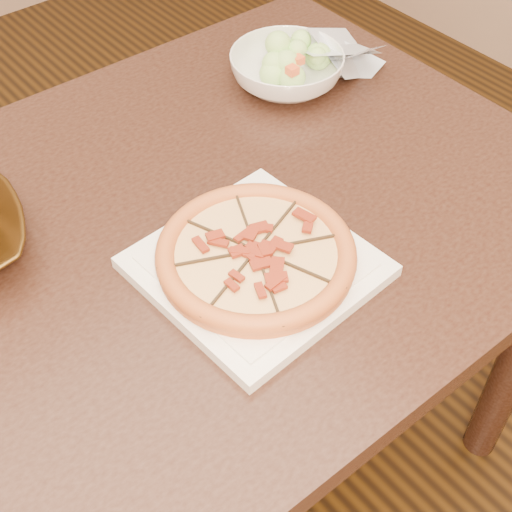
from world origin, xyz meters
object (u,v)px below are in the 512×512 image
Objects in this scene: dining_table at (148,293)px; salad_bowl at (287,70)px; pizza at (256,254)px; plate at (256,266)px.

dining_table is 6.68× the size of salad_bowl.
dining_table is 5.01× the size of pizza.
dining_table is 0.22m from pizza.
pizza is (-0.00, 0.00, 0.02)m from plate.
plate is 1.10× the size of pizza.
plate is at bearing -57.49° from dining_table.
dining_table is at bearing -158.33° from salad_bowl.
pizza is (0.09, -0.15, 0.14)m from dining_table.
pizza is at bearing -136.19° from salad_bowl.
plate is (0.09, -0.15, 0.12)m from dining_table.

